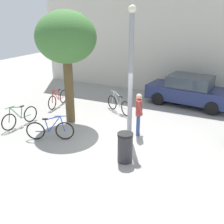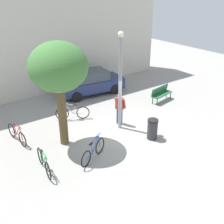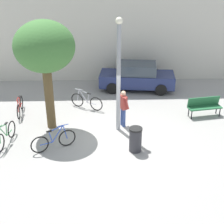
{
  "view_description": "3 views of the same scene",
  "coord_description": "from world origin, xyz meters",
  "px_view_note": "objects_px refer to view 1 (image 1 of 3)",
  "views": [
    {
      "loc": [
        3.72,
        -7.8,
        4.55
      ],
      "look_at": [
        -0.51,
        0.93,
        0.89
      ],
      "focal_mm": 42.74,
      "sensor_mm": 36.0,
      "label": 1
    },
    {
      "loc": [
        -7.44,
        -8.86,
        6.8
      ],
      "look_at": [
        0.1,
        1.39,
        0.73
      ],
      "focal_mm": 44.65,
      "sensor_mm": 36.0,
      "label": 2
    },
    {
      "loc": [
        -0.44,
        -10.88,
        6.48
      ],
      "look_at": [
        -0.02,
        1.08,
        0.76
      ],
      "focal_mm": 49.08,
      "sensor_mm": 36.0,
      "label": 3
    }
  ],
  "objects_px": {
    "bicycle_red": "(58,99)",
    "bicycle_green": "(20,117)",
    "parked_car_navy": "(189,91)",
    "bicycle_blue": "(50,130)",
    "plaza_tree": "(66,39)",
    "trash_bin": "(125,147)",
    "person_by_lamppost": "(139,111)",
    "bicycle_silver": "(119,105)",
    "lamppost": "(131,70)"
  },
  "relations": [
    {
      "from": "person_by_lamppost",
      "to": "parked_car_navy",
      "type": "bearing_deg",
      "value": 76.3
    },
    {
      "from": "bicycle_green",
      "to": "parked_car_navy",
      "type": "xyz_separation_m",
      "value": [
        5.86,
        5.84,
        0.39
      ]
    },
    {
      "from": "bicycle_blue",
      "to": "parked_car_navy",
      "type": "bearing_deg",
      "value": 58.35
    },
    {
      "from": "person_by_lamppost",
      "to": "bicycle_green",
      "type": "distance_m",
      "value": 5.01
    },
    {
      "from": "bicycle_blue",
      "to": "bicycle_red",
      "type": "height_order",
      "value": "same"
    },
    {
      "from": "bicycle_red",
      "to": "trash_bin",
      "type": "height_order",
      "value": "trash_bin"
    },
    {
      "from": "parked_car_navy",
      "to": "person_by_lamppost",
      "type": "bearing_deg",
      "value": -103.7
    },
    {
      "from": "lamppost",
      "to": "person_by_lamppost",
      "type": "xyz_separation_m",
      "value": [
        0.24,
        0.33,
        -1.63
      ]
    },
    {
      "from": "plaza_tree",
      "to": "bicycle_green",
      "type": "bearing_deg",
      "value": -139.01
    },
    {
      "from": "bicycle_blue",
      "to": "parked_car_navy",
      "type": "height_order",
      "value": "parked_car_navy"
    },
    {
      "from": "person_by_lamppost",
      "to": "trash_bin",
      "type": "bearing_deg",
      "value": -80.91
    },
    {
      "from": "person_by_lamppost",
      "to": "bicycle_blue",
      "type": "xyz_separation_m",
      "value": [
        -2.81,
        -1.86,
        -0.58
      ]
    },
    {
      "from": "bicycle_blue",
      "to": "bicycle_silver",
      "type": "height_order",
      "value": "same"
    },
    {
      "from": "bicycle_silver",
      "to": "parked_car_navy",
      "type": "distance_m",
      "value": 3.8
    },
    {
      "from": "bicycle_red",
      "to": "bicycle_green",
      "type": "relative_size",
      "value": 1.0
    },
    {
      "from": "bicycle_red",
      "to": "bicycle_green",
      "type": "bearing_deg",
      "value": -88.02
    },
    {
      "from": "bicycle_blue",
      "to": "parked_car_navy",
      "type": "relative_size",
      "value": 0.38
    },
    {
      "from": "bicycle_red",
      "to": "bicycle_green",
      "type": "xyz_separation_m",
      "value": [
        0.1,
        -2.76,
        -0.0
      ]
    },
    {
      "from": "parked_car_navy",
      "to": "bicycle_blue",
      "type": "bearing_deg",
      "value": -121.65
    },
    {
      "from": "person_by_lamppost",
      "to": "plaza_tree",
      "type": "relative_size",
      "value": 0.36
    },
    {
      "from": "bicycle_green",
      "to": "trash_bin",
      "type": "xyz_separation_m",
      "value": [
        5.11,
        -0.69,
        0.11
      ]
    },
    {
      "from": "lamppost",
      "to": "parked_car_navy",
      "type": "xyz_separation_m",
      "value": [
        1.33,
        4.78,
        -1.82
      ]
    },
    {
      "from": "person_by_lamppost",
      "to": "plaza_tree",
      "type": "height_order",
      "value": "plaza_tree"
    },
    {
      "from": "lamppost",
      "to": "plaza_tree",
      "type": "relative_size",
      "value": 1.03
    },
    {
      "from": "lamppost",
      "to": "bicycle_green",
      "type": "distance_m",
      "value": 5.16
    },
    {
      "from": "plaza_tree",
      "to": "trash_bin",
      "type": "xyz_separation_m",
      "value": [
        3.51,
        -2.08,
        -3.03
      ]
    },
    {
      "from": "person_by_lamppost",
      "to": "parked_car_navy",
      "type": "distance_m",
      "value": 4.59
    },
    {
      "from": "bicycle_silver",
      "to": "trash_bin",
      "type": "bearing_deg",
      "value": -62.9
    },
    {
      "from": "bicycle_blue",
      "to": "trash_bin",
      "type": "bearing_deg",
      "value": -3.9
    },
    {
      "from": "plaza_tree",
      "to": "bicycle_blue",
      "type": "distance_m",
      "value": 3.68
    },
    {
      "from": "plaza_tree",
      "to": "bicycle_red",
      "type": "relative_size",
      "value": 2.57
    },
    {
      "from": "plaza_tree",
      "to": "trash_bin",
      "type": "relative_size",
      "value": 4.7
    },
    {
      "from": "person_by_lamppost",
      "to": "trash_bin",
      "type": "height_order",
      "value": "person_by_lamppost"
    },
    {
      "from": "person_by_lamppost",
      "to": "bicycle_silver",
      "type": "height_order",
      "value": "person_by_lamppost"
    },
    {
      "from": "person_by_lamppost",
      "to": "bicycle_silver",
      "type": "relative_size",
      "value": 1.04
    },
    {
      "from": "bicycle_silver",
      "to": "parked_car_navy",
      "type": "relative_size",
      "value": 0.37
    },
    {
      "from": "bicycle_red",
      "to": "person_by_lamppost",
      "type": "bearing_deg",
      "value": -15.84
    },
    {
      "from": "bicycle_green",
      "to": "parked_car_navy",
      "type": "distance_m",
      "value": 8.29
    },
    {
      "from": "plaza_tree",
      "to": "bicycle_blue",
      "type": "xyz_separation_m",
      "value": [
        0.37,
        -1.87,
        -3.15
      ]
    },
    {
      "from": "parked_car_navy",
      "to": "lamppost",
      "type": "bearing_deg",
      "value": -105.48
    },
    {
      "from": "lamppost",
      "to": "bicycle_silver",
      "type": "bearing_deg",
      "value": 123.31
    },
    {
      "from": "lamppost",
      "to": "plaza_tree",
      "type": "bearing_deg",
      "value": 173.47
    },
    {
      "from": "bicycle_blue",
      "to": "bicycle_silver",
      "type": "distance_m",
      "value": 3.92
    },
    {
      "from": "bicycle_red",
      "to": "bicycle_silver",
      "type": "relative_size",
      "value": 1.12
    },
    {
      "from": "plaza_tree",
      "to": "bicycle_red",
      "type": "bearing_deg",
      "value": 141.05
    },
    {
      "from": "parked_car_navy",
      "to": "bicycle_silver",
      "type": "bearing_deg",
      "value": -137.51
    },
    {
      "from": "person_by_lamppost",
      "to": "bicycle_red",
      "type": "bearing_deg",
      "value": 164.16
    },
    {
      "from": "lamppost",
      "to": "bicycle_blue",
      "type": "relative_size",
      "value": 2.88
    },
    {
      "from": "bicycle_red",
      "to": "trash_bin",
      "type": "bearing_deg",
      "value": -33.59
    },
    {
      "from": "trash_bin",
      "to": "bicycle_silver",
      "type": "bearing_deg",
      "value": 117.1
    }
  ]
}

